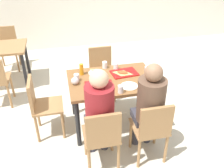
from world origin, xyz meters
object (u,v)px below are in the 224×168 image
soda_can (147,71)px  foil_bundle (75,81)px  plastic_cup_a (105,65)px  chair_far_side (101,69)px  background_chair_far (7,45)px  person_in_brown_jacket (149,103)px  pizza_slice_c (98,71)px  plastic_cup_d (116,66)px  plastic_cup_c (77,78)px  background_table (0,54)px  chair_near_right (152,128)px  pizza_slice_b (123,73)px  paper_plate_center (96,73)px  paper_plate_near_edge (129,86)px  plastic_cup_b (121,89)px  chair_near_left (102,135)px  main_table (112,85)px  tray_red_far (124,73)px  condiment_bottle (82,69)px  tray_red_near (99,86)px  pizza_slice_a (99,84)px  chair_left_end (41,103)px  person_in_red (99,110)px

soda_can → foil_bundle: 1.00m
plastic_cup_a → chair_far_side: bearing=86.2°
plastic_cup_a → background_chair_far: background_chair_far is taller
person_in_brown_jacket → foil_bundle: bearing=141.4°
pizza_slice_c → plastic_cup_d: (0.26, 0.03, 0.03)m
plastic_cup_c → soda_can: size_ratio=0.82×
background_table → chair_near_right: bearing=-49.9°
person_in_brown_jacket → pizza_slice_b: (-0.12, 0.76, 0.02)m
chair_far_side → paper_plate_center: 0.64m
paper_plate_near_edge → plastic_cup_b: plastic_cup_b is taller
chair_near_left → person_in_brown_jacket: size_ratio=0.68×
plastic_cup_d → background_table: 2.22m
main_table → person_in_brown_jacket: bearing=-65.8°
tray_red_far → condiment_bottle: size_ratio=2.25×
background_table → tray_red_near: bearing=-49.0°
chair_near_right → pizza_slice_a: 0.86m
chair_left_end → tray_red_far: bearing=6.0°
foil_bundle → background_chair_far: 2.61m
pizza_slice_c → background_chair_far: size_ratio=0.29×
pizza_slice_c → foil_bundle: bearing=-143.6°
paper_plate_center → plastic_cup_c: (-0.29, -0.16, 0.05)m
pizza_slice_a → chair_far_side: bearing=78.0°
chair_near_right → paper_plate_near_edge: chair_near_right is taller
soda_can → chair_far_side: bearing=122.8°
chair_near_left → plastic_cup_a: (0.26, 1.14, 0.29)m
main_table → condiment_bottle: size_ratio=7.34×
person_in_red → foil_bundle: 0.67m
person_in_red → tray_red_far: (0.50, 0.78, 0.00)m
tray_red_near → person_in_red: bearing=-99.8°
paper_plate_center → soda_can: bearing=-16.9°
main_table → pizza_slice_a: bearing=-145.9°
plastic_cup_b → plastic_cup_c: same height
tray_red_near → plastic_cup_a: 0.53m
chair_left_end → background_table: size_ratio=0.96×
person_in_brown_jacket → pizza_slice_c: (-0.44, 0.89, 0.01)m
tray_red_far → chair_far_side: bearing=107.0°
person_in_brown_jacket → paper_plate_center: person_in_brown_jacket is taller
pizza_slice_a → plastic_cup_b: 0.31m
background_table → main_table: bearing=-42.8°
plastic_cup_b → plastic_cup_c: size_ratio=1.00×
person_in_red → person_in_brown_jacket: 0.59m
person_in_red → condiment_bottle: person_in_red is taller
plastic_cup_d → soda_can: (0.38, -0.25, 0.01)m
chair_near_left → chair_left_end: same height
chair_near_right → chair_far_side: 1.61m
pizza_slice_c → background_table: bearing=139.4°
pizza_slice_c → foil_bundle: (-0.35, -0.26, 0.03)m
plastic_cup_a → plastic_cup_b: size_ratio=1.00×
tray_red_far → paper_plate_center: tray_red_far is taller
main_table → paper_plate_center: paper_plate_center is taller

